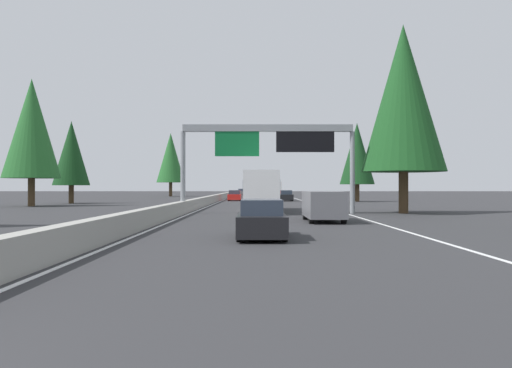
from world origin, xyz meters
TOP-DOWN VIEW (x-y plane):
  - ground_plane at (60.00, 0.00)m, footprint 320.00×320.00m
  - median_barrier at (80.00, 0.30)m, footprint 180.00×0.56m
  - shoulder_stripe_right at (70.00, -11.52)m, footprint 160.00×0.16m
  - shoulder_stripe_median at (70.00, -0.25)m, footprint 160.00×0.16m
  - sign_gantry_overhead at (32.30, -6.04)m, footprint 0.50×12.68m
  - sedan_near_center at (14.70, -5.22)m, footprint 4.40×1.80m
  - minivan_mid_right at (23.88, -8.78)m, footprint 5.00×1.95m
  - sedan_distant_a at (65.12, -9.12)m, footprint 4.40×1.80m
  - pickup_near_right at (114.32, -5.59)m, footprint 5.60×2.00m
  - bus_mid_left at (35.46, -5.39)m, footprint 11.50×2.55m
  - box_truck_distant_b at (105.07, -9.19)m, footprint 8.50×2.40m
  - sedan_far_left at (117.69, -1.55)m, footprint 4.40×1.80m
  - sedan_far_center at (66.63, -2.02)m, footprint 4.40×1.80m
  - conifer_right_near at (32.73, -15.84)m, footprint 6.12×6.12m
  - conifer_right_mid at (62.29, -18.31)m, footprint 4.56×4.56m
  - conifer_left_near at (46.32, 17.48)m, footprint 5.63×5.63m
  - conifer_left_mid at (54.93, 16.61)m, footprint 4.25×4.25m
  - conifer_left_far at (99.07, 12.40)m, footprint 5.69×5.69m

SIDE VIEW (x-z plane):
  - ground_plane at x=60.00m, z-range 0.00..0.00m
  - shoulder_stripe_right at x=70.00m, z-range 0.00..0.01m
  - shoulder_stripe_median at x=70.00m, z-range 0.00..0.01m
  - median_barrier at x=80.00m, z-range 0.00..0.90m
  - sedan_near_center at x=14.70m, z-range -0.05..1.42m
  - sedan_distant_a at x=65.12m, z-range -0.05..1.42m
  - sedan_far_left at x=117.69m, z-range -0.05..1.42m
  - sedan_far_center at x=66.63m, z-range -0.05..1.42m
  - pickup_near_right at x=114.32m, z-range -0.02..1.84m
  - minivan_mid_right at x=23.88m, z-range 0.11..1.80m
  - box_truck_distant_b at x=105.07m, z-range 0.14..3.09m
  - bus_mid_left at x=35.46m, z-range 0.17..3.27m
  - sign_gantry_overhead at x=32.30m, z-range 1.91..8.37m
  - conifer_left_mid at x=54.93m, z-range 1.04..10.69m
  - conifer_right_mid at x=62.29m, z-range 1.11..11.47m
  - conifer_left_near at x=46.32m, z-range 1.38..14.18m
  - conifer_left_far at x=99.07m, z-range 1.40..14.33m
  - conifer_right_near at x=32.73m, z-range 1.50..15.41m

